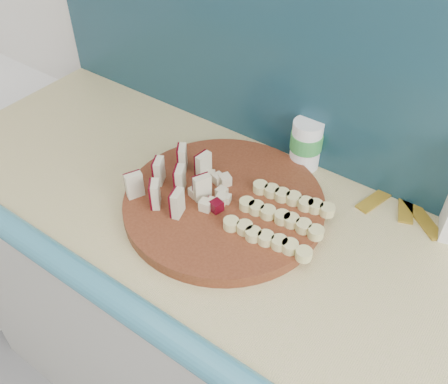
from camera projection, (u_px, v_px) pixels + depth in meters
cutting_board at (224, 203)px, 1.11m from camera, size 0.49×0.49×0.03m
apple_wedges at (174, 180)px, 1.10m from camera, size 0.15×0.18×0.06m
apple_chunks at (213, 191)px, 1.11m from camera, size 0.07×0.07×0.02m
banana_slices at (280, 217)px, 1.05m from camera, size 0.21×0.18×0.02m
canister at (306, 143)px, 1.19m from camera, size 0.08×0.08×0.13m
banana_peel at (402, 204)px, 1.13m from camera, size 0.20×0.16×0.01m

